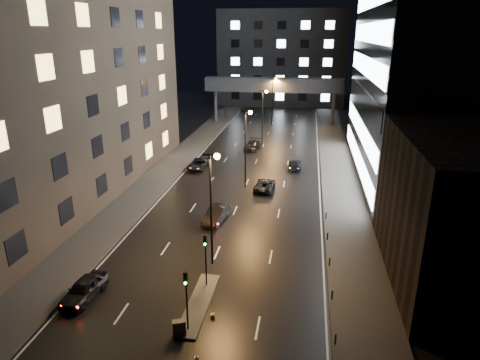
{
  "coord_description": "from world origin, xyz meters",
  "views": [
    {
      "loc": [
        7.66,
        -24.49,
        19.42
      ],
      "look_at": [
        0.68,
        19.3,
        4.0
      ],
      "focal_mm": 32.0,
      "sensor_mm": 36.0,
      "label": 1
    }
  ],
  "objects_px": {
    "car_away_a": "(84,289)",
    "car_away_d": "(253,145)",
    "car_away_b": "(216,215)",
    "car_away_c": "(198,164)",
    "car_toward_a": "(265,185)",
    "car_toward_b": "(295,164)",
    "utility_cabinet": "(179,328)"
  },
  "relations": [
    {
      "from": "car_away_c",
      "to": "car_away_a",
      "type": "bearing_deg",
      "value": -90.08
    },
    {
      "from": "car_away_d",
      "to": "car_toward_a",
      "type": "distance_m",
      "value": 19.99
    },
    {
      "from": "car_toward_a",
      "to": "car_away_d",
      "type": "bearing_deg",
      "value": -74.56
    },
    {
      "from": "car_away_b",
      "to": "car_away_c",
      "type": "bearing_deg",
      "value": 118.08
    },
    {
      "from": "car_away_a",
      "to": "car_toward_b",
      "type": "xyz_separation_m",
      "value": [
        14.71,
        35.78,
        -0.12
      ]
    },
    {
      "from": "car_away_a",
      "to": "car_away_c",
      "type": "xyz_separation_m",
      "value": [
        0.43,
        33.29,
        -0.08
      ]
    },
    {
      "from": "car_away_a",
      "to": "car_toward_b",
      "type": "bearing_deg",
      "value": 73.75
    },
    {
      "from": "car_away_b",
      "to": "car_toward_a",
      "type": "height_order",
      "value": "car_away_b"
    },
    {
      "from": "car_away_a",
      "to": "car_toward_a",
      "type": "relative_size",
      "value": 0.93
    },
    {
      "from": "car_away_c",
      "to": "car_away_d",
      "type": "xyz_separation_m",
      "value": [
        6.64,
        12.25,
        0.06
      ]
    },
    {
      "from": "car_away_d",
      "to": "car_away_c",
      "type": "bearing_deg",
      "value": -112.43
    },
    {
      "from": "car_away_b",
      "to": "car_away_d",
      "type": "distance_m",
      "value": 30.18
    },
    {
      "from": "car_away_a",
      "to": "car_away_b",
      "type": "distance_m",
      "value": 16.91
    },
    {
      "from": "car_away_c",
      "to": "car_toward_a",
      "type": "relative_size",
      "value": 1.02
    },
    {
      "from": "car_toward_b",
      "to": "utility_cabinet",
      "type": "bearing_deg",
      "value": 77.64
    },
    {
      "from": "car_away_d",
      "to": "utility_cabinet",
      "type": "xyz_separation_m",
      "value": [
        1.4,
        -48.64,
        -0.08
      ]
    },
    {
      "from": "utility_cabinet",
      "to": "car_away_d",
      "type": "bearing_deg",
      "value": 69.9
    },
    {
      "from": "car_away_b",
      "to": "car_away_a",
      "type": "bearing_deg",
      "value": -106.96
    },
    {
      "from": "car_away_d",
      "to": "utility_cabinet",
      "type": "distance_m",
      "value": 48.66
    },
    {
      "from": "car_away_d",
      "to": "car_toward_b",
      "type": "xyz_separation_m",
      "value": [
        7.64,
        -9.77,
        -0.1
      ]
    },
    {
      "from": "car_away_b",
      "to": "car_away_d",
      "type": "height_order",
      "value": "car_away_b"
    },
    {
      "from": "car_away_b",
      "to": "car_away_c",
      "type": "distance_m",
      "value": 19.12
    },
    {
      "from": "car_away_b",
      "to": "car_toward_a",
      "type": "distance_m",
      "value": 11.4
    },
    {
      "from": "car_toward_a",
      "to": "car_toward_b",
      "type": "xyz_separation_m",
      "value": [
        3.49,
        9.79,
        -0.03
      ]
    },
    {
      "from": "car_away_a",
      "to": "car_toward_a",
      "type": "height_order",
      "value": "car_away_a"
    },
    {
      "from": "car_away_c",
      "to": "car_toward_a",
      "type": "height_order",
      "value": "car_away_c"
    },
    {
      "from": "car_away_c",
      "to": "car_toward_b",
      "type": "height_order",
      "value": "car_away_c"
    },
    {
      "from": "car_away_a",
      "to": "car_toward_b",
      "type": "distance_m",
      "value": 38.68
    },
    {
      "from": "car_toward_a",
      "to": "car_toward_b",
      "type": "height_order",
      "value": "car_toward_a"
    },
    {
      "from": "car_away_c",
      "to": "car_toward_a",
      "type": "bearing_deg",
      "value": -33.46
    },
    {
      "from": "car_away_a",
      "to": "car_toward_a",
      "type": "xyz_separation_m",
      "value": [
        11.22,
        25.99,
        -0.1
      ]
    },
    {
      "from": "car_away_a",
      "to": "car_away_d",
      "type": "bearing_deg",
      "value": 87.27
    }
  ]
}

